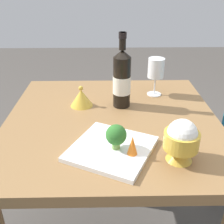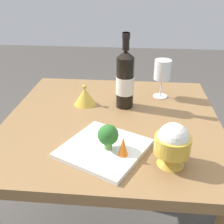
{
  "view_description": "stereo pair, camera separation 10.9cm",
  "coord_description": "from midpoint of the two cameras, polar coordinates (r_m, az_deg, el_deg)",
  "views": [
    {
      "loc": [
        0.02,
        0.97,
        1.26
      ],
      "look_at": [
        0.0,
        0.0,
        0.75
      ],
      "focal_mm": 43.72,
      "sensor_mm": 36.0,
      "label": 1
    },
    {
      "loc": [
        -0.09,
        0.96,
        1.26
      ],
      "look_at": [
        0.0,
        0.0,
        0.75
      ],
      "focal_mm": 43.72,
      "sensor_mm": 36.0,
      "label": 2
    }
  ],
  "objects": [
    {
      "name": "broccoli_floret",
      "position": [
        0.87,
        -2.71,
        -5.01
      ],
      "size": [
        0.07,
        0.07,
        0.09
      ],
      "color": "#729E4C",
      "rests_on": "serving_plate"
    },
    {
      "name": "serving_plate",
      "position": [
        0.91,
        -3.56,
        -7.78
      ],
      "size": [
        0.33,
        0.33,
        0.02
      ],
      "rotation": [
        0.0,
        0.0,
        -0.46
      ],
      "color": "white",
      "rests_on": "dining_table"
    },
    {
      "name": "wine_glass",
      "position": [
        1.28,
        6.77,
        8.88
      ],
      "size": [
        0.08,
        0.08,
        0.18
      ],
      "color": "white",
      "rests_on": "dining_table"
    },
    {
      "name": "rice_bowl",
      "position": [
        0.85,
        10.77,
        -5.87
      ],
      "size": [
        0.11,
        0.11,
        0.14
      ],
      "color": "gold",
      "rests_on": "dining_table"
    },
    {
      "name": "rice_bowl_lid",
      "position": [
        1.21,
        -9.01,
        2.93
      ],
      "size": [
        0.1,
        0.1,
        0.09
      ],
      "color": "gold",
      "rests_on": "dining_table"
    },
    {
      "name": "dining_table",
      "position": [
        1.15,
        -2.73,
        -5.29
      ],
      "size": [
        0.86,
        0.86,
        0.72
      ],
      "color": "olive",
      "rests_on": "ground_plane"
    },
    {
      "name": "carrot_garnish_left",
      "position": [
        0.86,
        0.65,
        -7.06
      ],
      "size": [
        0.03,
        0.03,
        0.07
      ],
      "color": "orange",
      "rests_on": "serving_plate"
    },
    {
      "name": "wine_bottle",
      "position": [
        1.16,
        -0.62,
        6.9
      ],
      "size": [
        0.08,
        0.08,
        0.32
      ],
      "color": "black",
      "rests_on": "dining_table"
    }
  ]
}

